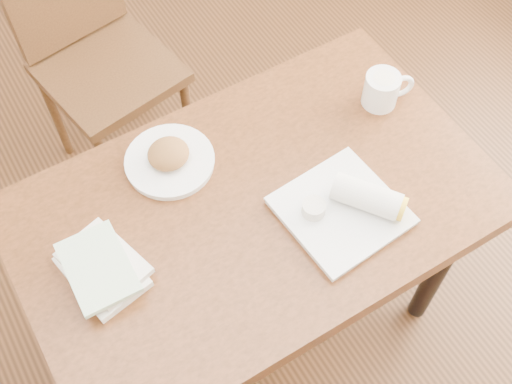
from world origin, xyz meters
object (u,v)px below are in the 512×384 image
plate_scone (169,159)px  coffee_mug (383,89)px  chair_far (91,43)px  plate_burrito (349,207)px  table (256,221)px  book_stack (102,268)px

plate_scone → coffee_mug: (0.59, -0.11, 0.03)m
plate_scone → coffee_mug: size_ratio=1.66×
chair_far → plate_burrito: chair_far is taller
coffee_mug → plate_burrito: 0.38m
chair_far → table: bearing=-84.9°
chair_far → plate_scone: 0.76m
chair_far → plate_burrito: size_ratio=3.29×
plate_scone → chair_far: bearing=86.5°
table → plate_burrito: (0.18, -0.14, 0.12)m
coffee_mug → plate_burrito: (-0.29, -0.25, -0.02)m
plate_scone → book_stack: plate_scone is taller
plate_scone → coffee_mug: bearing=-10.7°
table → plate_burrito: bearing=-38.2°
table → plate_scone: 0.28m
coffee_mug → book_stack: bearing=-174.4°
chair_far → plate_scone: size_ratio=4.11×
book_stack → coffee_mug: bearing=5.6°
chair_far → plate_scone: bearing=-93.5°
table → book_stack: (-0.40, 0.02, 0.12)m
coffee_mug → book_stack: 0.87m
table → plate_burrito: size_ratio=4.09×
table → book_stack: bearing=177.3°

